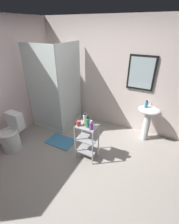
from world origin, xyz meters
The scene contains 13 objects.
ground_plane centered at (0.00, 0.00, -0.01)m, with size 4.20×4.20×0.02m, color #A19890.
wall_back centered at (0.01, 1.85, 1.25)m, with size 4.20×0.14×2.50m.
shower_stall centered at (-1.18, 1.17, 0.46)m, with size 0.92×0.92×2.00m.
pedestal_sink centered at (0.94, 1.52, 0.58)m, with size 0.46×0.37×0.81m.
sink_faucet centered at (0.94, 1.64, 0.86)m, with size 0.03×0.03×0.10m, color silver.
toilet centered at (-1.48, -0.02, 0.31)m, with size 0.37×0.49×0.76m.
storage_cart centered at (0.04, 0.42, 0.44)m, with size 0.38×0.28×0.74m.
hand_soap_bottle centered at (0.86, 1.48, 0.88)m, with size 0.06×0.06×0.15m.
body_wash_bottle_green centered at (0.08, 0.40, 0.83)m, with size 0.07×0.07×0.21m.
lotion_bottle_white centered at (-0.01, 0.45, 0.84)m, with size 0.06×0.06×0.23m.
conditioner_bottle_purple centered at (0.16, 0.36, 0.81)m, with size 0.07×0.07×0.17m.
rinse_cup centered at (-0.08, 0.36, 0.79)m, with size 0.08×0.08×0.10m, color #B24742.
bath_mat centered at (-0.70, 0.56, 0.01)m, with size 0.60×0.40×0.02m, color teal.
Camera 1 is at (1.13, -1.62, 2.30)m, focal length 25.27 mm.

